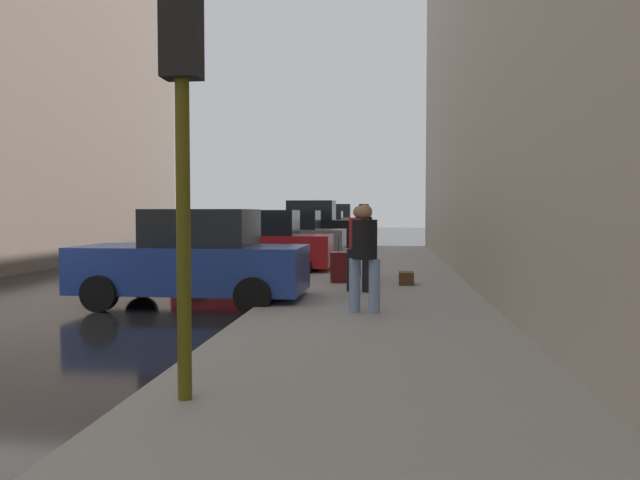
% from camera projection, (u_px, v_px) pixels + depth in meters
% --- Properties ---
extents(sidewalk, '(4.00, 40.00, 0.15)m').
position_uv_depth(sidewalk, '(373.00, 323.00, 9.32)').
color(sidewalk, gray).
rests_on(sidewalk, ground_plane).
extents(parked_blue_sedan, '(4.22, 2.09, 1.79)m').
position_uv_depth(parked_blue_sedan, '(194.00, 260.00, 11.57)').
color(parked_blue_sedan, navy).
rests_on(parked_blue_sedan, ground_plane).
extents(parked_red_hatchback, '(4.21, 2.08, 1.79)m').
position_uv_depth(parked_red_hatchback, '(257.00, 244.00, 17.16)').
color(parked_red_hatchback, '#B2191E').
rests_on(parked_red_hatchback, ground_plane).
extents(parked_gray_coupe, '(4.23, 2.12, 1.79)m').
position_uv_depth(parked_gray_coupe, '(288.00, 236.00, 22.63)').
color(parked_gray_coupe, slate).
rests_on(parked_gray_coupe, ground_plane).
extents(parked_black_suv, '(4.66, 2.17, 2.25)m').
position_uv_depth(parked_black_suv, '(308.00, 227.00, 28.43)').
color(parked_black_suv, black).
rests_on(parked_black_suv, ground_plane).
extents(parked_silver_sedan, '(4.20, 2.06, 1.79)m').
position_uv_depth(parked_silver_sedan, '(322.00, 228.00, 34.75)').
color(parked_silver_sedan, '#B7BABF').
rests_on(parked_silver_sedan, ground_plane).
extents(parked_bronze_suv, '(4.65, 2.16, 2.25)m').
position_uv_depth(parked_bronze_suv, '(332.00, 222.00, 41.19)').
color(parked_bronze_suv, brown).
rests_on(parked_bronze_suv, ground_plane).
extents(fire_hydrant, '(0.42, 0.22, 0.70)m').
position_uv_depth(fire_hydrant, '(321.00, 258.00, 16.66)').
color(fire_hydrant, red).
rests_on(fire_hydrant, sidewalk).
extents(traffic_light, '(0.32, 0.32, 3.60)m').
position_uv_depth(traffic_light, '(182.00, 90.00, 5.19)').
color(traffic_light, '#514C0F').
rests_on(traffic_light, sidewalk).
extents(pedestrian_with_fedora, '(0.51, 0.43, 1.78)m').
position_uv_depth(pedestrian_with_fedora, '(364.00, 237.00, 14.81)').
color(pedestrian_with_fedora, black).
rests_on(pedestrian_with_fedora, sidewalk).
extents(pedestrian_in_red_jacket, '(0.53, 0.47, 1.71)m').
position_uv_depth(pedestrian_in_red_jacket, '(359.00, 244.00, 12.38)').
color(pedestrian_in_red_jacket, black).
rests_on(pedestrian_in_red_jacket, sidewalk).
extents(pedestrian_in_jeans, '(0.53, 0.48, 1.71)m').
position_uv_depth(pedestrian_in_jeans, '(365.00, 252.00, 9.82)').
color(pedestrian_in_jeans, '#728CB2').
rests_on(pedestrian_in_jeans, sidewalk).
extents(rolling_suitcase, '(0.43, 0.60, 1.04)m').
position_uv_depth(rolling_suitcase, '(339.00, 267.00, 14.16)').
color(rolling_suitcase, '#591414').
rests_on(rolling_suitcase, sidewalk).
extents(duffel_bag, '(0.32, 0.44, 0.28)m').
position_uv_depth(duffel_bag, '(406.00, 278.00, 13.62)').
color(duffel_bag, '#472D19').
rests_on(duffel_bag, sidewalk).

